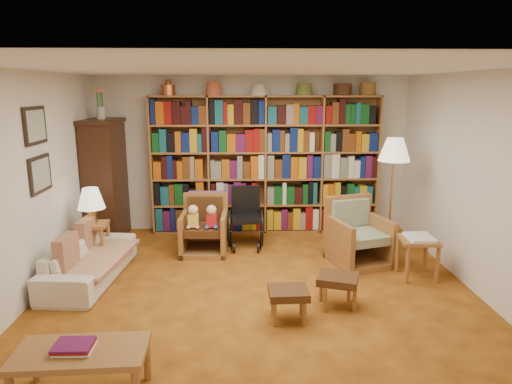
{
  "coord_description": "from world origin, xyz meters",
  "views": [
    {
      "loc": [
        -0.18,
        -4.89,
        2.3
      ],
      "look_at": [
        -0.0,
        0.6,
        1.05
      ],
      "focal_mm": 32.0,
      "sensor_mm": 36.0,
      "label": 1
    }
  ],
  "objects_px": {
    "armchair_sage": "(357,237)",
    "floor_lamp": "(394,154)",
    "armchair_leather": "(205,228)",
    "wheelchair": "(246,219)",
    "sofa": "(90,261)",
    "footstool_a": "(289,295)",
    "coffee_table": "(81,356)",
    "side_table_papers": "(418,245)",
    "side_table_lamp": "(94,235)",
    "footstool_b": "(338,281)"
  },
  "relations": [
    {
      "from": "armchair_sage",
      "to": "floor_lamp",
      "type": "distance_m",
      "value": 1.25
    },
    {
      "from": "armchair_leather",
      "to": "wheelchair",
      "type": "distance_m",
      "value": 0.65
    },
    {
      "from": "armchair_sage",
      "to": "wheelchair",
      "type": "xyz_separation_m",
      "value": [
        -1.51,
        0.71,
        0.07
      ]
    },
    {
      "from": "sofa",
      "to": "footstool_a",
      "type": "bearing_deg",
      "value": -110.38
    },
    {
      "from": "armchair_leather",
      "to": "coffee_table",
      "type": "xyz_separation_m",
      "value": [
        -0.68,
        -3.2,
        0.0
      ]
    },
    {
      "from": "armchair_leather",
      "to": "footstool_a",
      "type": "bearing_deg",
      "value": -64.26
    },
    {
      "from": "wheelchair",
      "to": "floor_lamp",
      "type": "relative_size",
      "value": 0.54
    },
    {
      "from": "wheelchair",
      "to": "side_table_papers",
      "type": "xyz_separation_m",
      "value": [
        2.11,
        -1.29,
        0.02
      ]
    },
    {
      "from": "side_table_lamp",
      "to": "footstool_a",
      "type": "relative_size",
      "value": 1.38
    },
    {
      "from": "side_table_lamp",
      "to": "side_table_papers",
      "type": "height_order",
      "value": "side_table_lamp"
    },
    {
      "from": "armchair_leather",
      "to": "floor_lamp",
      "type": "height_order",
      "value": "floor_lamp"
    },
    {
      "from": "footstool_a",
      "to": "coffee_table",
      "type": "distance_m",
      "value": 2.02
    },
    {
      "from": "footstool_a",
      "to": "armchair_sage",
      "type": "bearing_deg",
      "value": 55.6
    },
    {
      "from": "wheelchair",
      "to": "side_table_papers",
      "type": "height_order",
      "value": "wheelchair"
    },
    {
      "from": "coffee_table",
      "to": "wheelchair",
      "type": "bearing_deg",
      "value": 69.64
    },
    {
      "from": "sofa",
      "to": "armchair_sage",
      "type": "xyz_separation_m",
      "value": [
        3.43,
        0.52,
        0.09
      ]
    },
    {
      "from": "side_table_papers",
      "to": "footstool_b",
      "type": "relative_size",
      "value": 1.06
    },
    {
      "from": "side_table_lamp",
      "to": "armchair_sage",
      "type": "distance_m",
      "value": 3.53
    },
    {
      "from": "armchair_sage",
      "to": "coffee_table",
      "type": "distance_m",
      "value": 3.9
    },
    {
      "from": "footstool_a",
      "to": "footstool_b",
      "type": "height_order",
      "value": "footstool_b"
    },
    {
      "from": "wheelchair",
      "to": "floor_lamp",
      "type": "xyz_separation_m",
      "value": [
        2.04,
        -0.39,
        1.02
      ]
    },
    {
      "from": "side_table_papers",
      "to": "coffee_table",
      "type": "bearing_deg",
      "value": -147.61
    },
    {
      "from": "wheelchair",
      "to": "coffee_table",
      "type": "relative_size",
      "value": 0.88
    },
    {
      "from": "armchair_sage",
      "to": "side_table_papers",
      "type": "relative_size",
      "value": 1.7
    },
    {
      "from": "sofa",
      "to": "side_table_papers",
      "type": "distance_m",
      "value": 4.04
    },
    {
      "from": "footstool_b",
      "to": "coffee_table",
      "type": "height_order",
      "value": "coffee_table"
    },
    {
      "from": "footstool_b",
      "to": "coffee_table",
      "type": "relative_size",
      "value": 0.51
    },
    {
      "from": "side_table_papers",
      "to": "footstool_b",
      "type": "height_order",
      "value": "side_table_papers"
    },
    {
      "from": "side_table_papers",
      "to": "sofa",
      "type": "bearing_deg",
      "value": 179.11
    },
    {
      "from": "side_table_lamp",
      "to": "floor_lamp",
      "type": "bearing_deg",
      "value": 4.41
    },
    {
      "from": "armchair_sage",
      "to": "side_table_lamp",
      "type": "bearing_deg",
      "value": 179.86
    },
    {
      "from": "side_table_lamp",
      "to": "side_table_papers",
      "type": "relative_size",
      "value": 1.04
    },
    {
      "from": "sofa",
      "to": "footstool_b",
      "type": "relative_size",
      "value": 3.26
    },
    {
      "from": "armchair_sage",
      "to": "side_table_papers",
      "type": "height_order",
      "value": "armchair_sage"
    },
    {
      "from": "armchair_leather",
      "to": "footstool_a",
      "type": "xyz_separation_m",
      "value": [
        1.0,
        -2.08,
        -0.07
      ]
    },
    {
      "from": "armchair_leather",
      "to": "footstool_b",
      "type": "xyz_separation_m",
      "value": [
        1.56,
        -1.8,
        -0.05
      ]
    },
    {
      "from": "wheelchair",
      "to": "floor_lamp",
      "type": "height_order",
      "value": "floor_lamp"
    },
    {
      "from": "armchair_leather",
      "to": "floor_lamp",
      "type": "relative_size",
      "value": 0.5
    },
    {
      "from": "floor_lamp",
      "to": "side_table_lamp",
      "type": "bearing_deg",
      "value": -175.59
    },
    {
      "from": "armchair_leather",
      "to": "side_table_papers",
      "type": "xyz_separation_m",
      "value": [
        2.7,
        -1.06,
        0.08
      ]
    },
    {
      "from": "footstool_b",
      "to": "side_table_lamp",
      "type": "bearing_deg",
      "value": 155.98
    },
    {
      "from": "sofa",
      "to": "footstool_b",
      "type": "xyz_separation_m",
      "value": [
        2.89,
        -0.8,
        0.05
      ]
    },
    {
      "from": "coffee_table",
      "to": "sofa",
      "type": "bearing_deg",
      "value": 106.45
    },
    {
      "from": "sofa",
      "to": "floor_lamp",
      "type": "relative_size",
      "value": 1.01
    },
    {
      "from": "side_table_lamp",
      "to": "coffee_table",
      "type": "distance_m",
      "value": 2.84
    },
    {
      "from": "side_table_lamp",
      "to": "wheelchair",
      "type": "bearing_deg",
      "value": 19.03
    },
    {
      "from": "armchair_leather",
      "to": "side_table_papers",
      "type": "relative_size",
      "value": 1.54
    },
    {
      "from": "armchair_sage",
      "to": "coffee_table",
      "type": "height_order",
      "value": "armchair_sage"
    },
    {
      "from": "side_table_lamp",
      "to": "coffee_table",
      "type": "xyz_separation_m",
      "value": [
        0.75,
        -2.74,
        -0.06
      ]
    },
    {
      "from": "footstool_a",
      "to": "armchair_leather",
      "type": "bearing_deg",
      "value": 115.74
    }
  ]
}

